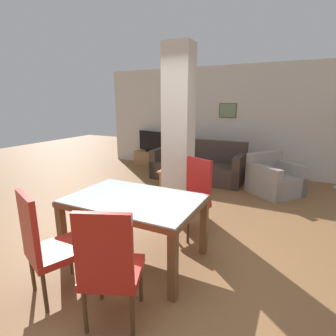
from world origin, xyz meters
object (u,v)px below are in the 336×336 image
(sofa, at_px, (198,167))
(coffee_table, at_px, (177,180))
(dining_table, at_px, (134,210))
(tv_screen, at_px, (152,142))
(dining_chair_near_right, at_px, (110,265))
(armchair, at_px, (274,180))
(bottle, at_px, (185,167))
(dining_chair_far_right, at_px, (193,194))
(tv_stand, at_px, (153,158))
(dining_chair_near_left, at_px, (45,243))

(sofa, relative_size, coffee_table, 3.02)
(dining_table, distance_m, tv_screen, 4.72)
(dining_chair_near_right, xyz_separation_m, coffee_table, (-0.95, 3.39, -0.34))
(armchair, bearing_deg, bottle, -27.40)
(sofa, distance_m, armchair, 1.75)
(tv_screen, bearing_deg, armchair, 176.84)
(dining_table, relative_size, coffee_table, 2.13)
(dining_chair_far_right, distance_m, sofa, 2.69)
(tv_stand, bearing_deg, armchair, -17.11)
(sofa, xyz_separation_m, bottle, (0.08, -1.01, 0.22))
(sofa, height_order, bottle, sofa)
(dining_chair_far_right, relative_size, sofa, 0.50)
(dining_chair_near_left, bearing_deg, sofa, 113.36)
(dining_chair_far_right, relative_size, tv_stand, 1.02)
(sofa, distance_m, tv_screen, 1.89)
(dining_chair_near_right, relative_size, sofa, 0.50)
(coffee_table, bearing_deg, tv_screen, 132.31)
(coffee_table, height_order, tv_stand, coffee_table)
(dining_chair_near_left, height_order, coffee_table, dining_chair_near_left)
(dining_chair_near_right, height_order, armchair, dining_chair_near_right)
(dining_chair_near_left, bearing_deg, dining_chair_near_right, 21.67)
(sofa, height_order, armchair, sofa)
(dining_chair_far_right, bearing_deg, sofa, -49.60)
(armchair, distance_m, tv_screen, 3.59)
(dining_chair_far_right, xyz_separation_m, dining_chair_near_right, (-0.00, -1.82, 0.00))
(tv_stand, bearing_deg, coffee_table, -47.69)
(armchair, bearing_deg, tv_stand, -67.73)
(tv_stand, bearing_deg, dining_table, -62.89)
(armchair, xyz_separation_m, tv_screen, (-3.41, 1.05, 0.41))
(coffee_table, xyz_separation_m, tv_stand, (-1.57, 1.72, -0.01))
(armchair, bearing_deg, dining_table, 17.56)
(dining_chair_far_right, height_order, coffee_table, dining_chair_far_right)
(dining_chair_far_right, height_order, tv_stand, dining_chair_far_right)
(dining_chair_near_right, bearing_deg, bottle, 80.56)
(dining_chair_near_left, relative_size, sofa, 0.50)
(sofa, bearing_deg, dining_chair_near_right, 100.76)
(dining_chair_near_right, bearing_deg, dining_table, 90.00)
(dining_chair_far_right, relative_size, dining_chair_near_right, 1.00)
(coffee_table, bearing_deg, dining_chair_near_right, -74.30)
(sofa, bearing_deg, tv_screen, -23.85)
(dining_chair_near_right, height_order, dining_chair_near_left, same)
(coffee_table, distance_m, tv_stand, 2.33)
(sofa, distance_m, coffee_table, 0.99)
(dining_chair_near_left, bearing_deg, tv_screen, 131.39)
(armchair, distance_m, tv_stand, 3.57)
(sofa, height_order, tv_stand, sofa)
(dining_table, bearing_deg, coffee_table, 103.23)
(dining_chair_far_right, relative_size, dining_chair_near_left, 1.00)
(dining_chair_far_right, distance_m, tv_screen, 4.15)
(dining_chair_near_right, bearing_deg, sofa, 78.72)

